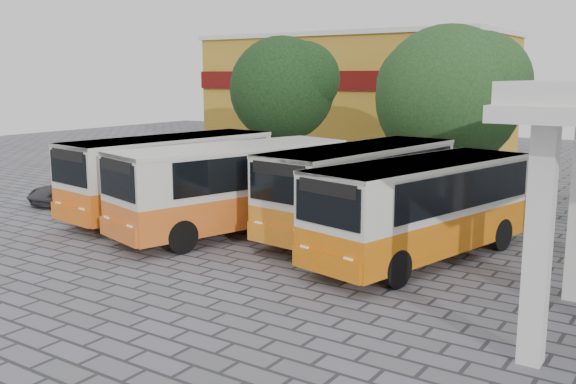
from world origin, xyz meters
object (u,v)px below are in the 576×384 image
Objects in this scene: bus_far_left at (171,170)px; bus_centre_left at (232,183)px; bus_far_right at (422,203)px; parked_car at (72,190)px; bus_centre_right at (361,184)px.

bus_far_left is 0.99× the size of bus_centre_left.
bus_far_left reaches higher than bus_far_right.
bus_centre_right is at bearing 4.54° from parked_car.
bus_centre_left is at bearing -141.22° from bus_centre_right.
bus_centre_right is 1.01× the size of bus_far_right.
bus_far_right is at bearing -23.56° from bus_centre_right.
bus_centre_right reaches higher than bus_far_right.
bus_far_right is at bearing 20.74° from bus_centre_left.
bus_far_left is 1.03× the size of bus_far_right.
bus_far_left reaches higher than bus_centre_right.
bus_centre_right is at bearing 47.65° from bus_centre_left.
parked_car is at bearing -166.59° from bus_far_right.
bus_far_left is 5.79m from parked_car.
bus_centre_left is 4.49m from bus_centre_right.
bus_far_right reaches higher than parked_car.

